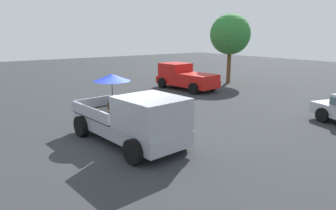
# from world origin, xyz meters

# --- Properties ---
(ground_plane) EXTENTS (80.00, 80.00, 0.00)m
(ground_plane) POSITION_xyz_m (0.00, 0.00, 0.00)
(ground_plane) COLOR #2D3033
(pickup_truck_main) EXTENTS (5.19, 2.61, 2.37)m
(pickup_truck_main) POSITION_xyz_m (0.39, 0.05, 1.00)
(pickup_truck_main) COLOR black
(pickup_truck_main) RESTS_ON ground
(pickup_truck_red) EXTENTS (4.94, 2.50, 1.80)m
(pickup_truck_red) POSITION_xyz_m (-7.34, 8.76, 0.87)
(pickup_truck_red) COLOR black
(pickup_truck_red) RESTS_ON ground
(tree_by_lot) EXTENTS (3.20, 3.20, 5.48)m
(tree_by_lot) POSITION_xyz_m (-7.50, 13.55, 3.86)
(tree_by_lot) COLOR brown
(tree_by_lot) RESTS_ON ground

